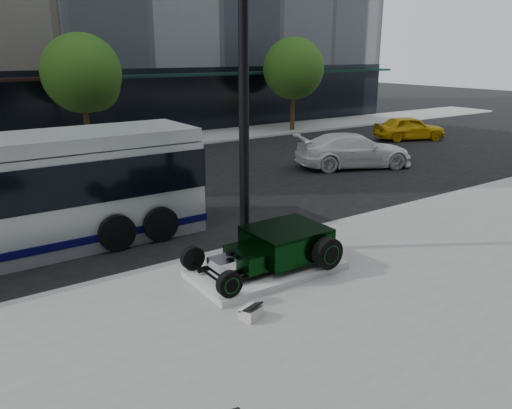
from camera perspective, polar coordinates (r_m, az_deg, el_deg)
ground at (r=14.49m, az=-7.57°, el=-2.87°), size 120.00×120.00×0.00m
sidewalk_far at (r=27.35m, az=-21.10°, el=5.70°), size 70.00×4.00×0.12m
street_trees at (r=26.33m, az=-19.00°, el=13.68°), size 29.80×3.80×5.70m
display_plinth at (r=11.37m, az=1.20°, el=-7.39°), size 3.40×1.80×0.15m
hot_rod at (r=11.35m, az=2.59°, el=-4.69°), size 3.22×2.00×0.81m
info_plaque at (r=9.52m, az=-0.58°, el=-12.21°), size 0.47×0.41×0.31m
lamppost at (r=11.69m, az=-1.40°, el=11.44°), size 0.43×0.43×7.87m
white_sedan at (r=22.52m, az=11.11°, el=6.09°), size 5.54×3.89×1.49m
yellow_taxi at (r=30.56m, az=17.13°, el=8.37°), size 4.36×3.03×1.38m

